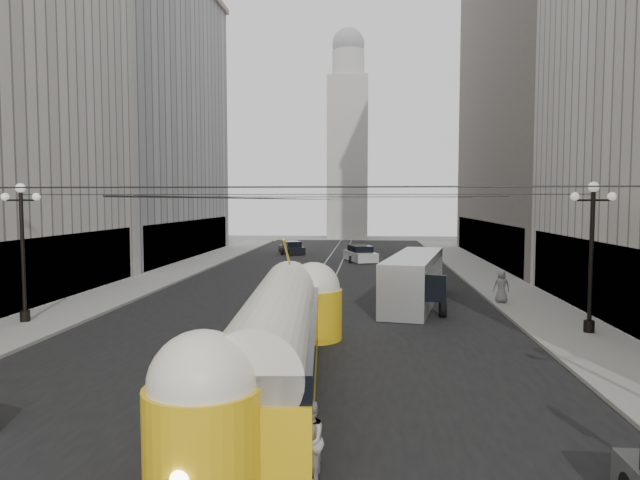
% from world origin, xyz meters
% --- Properties ---
extents(road, '(20.00, 85.00, 0.02)m').
position_xyz_m(road, '(0.00, 32.50, 0.00)').
color(road, black).
rests_on(road, ground).
extents(sidewalk_left, '(4.00, 72.00, 0.15)m').
position_xyz_m(sidewalk_left, '(-12.00, 36.00, 0.07)').
color(sidewalk_left, gray).
rests_on(sidewalk_left, ground).
extents(sidewalk_right, '(4.00, 72.00, 0.15)m').
position_xyz_m(sidewalk_right, '(12.00, 36.00, 0.07)').
color(sidewalk_right, gray).
rests_on(sidewalk_right, ground).
extents(rail_left, '(0.12, 85.00, 0.04)m').
position_xyz_m(rail_left, '(-0.75, 32.50, 0.00)').
color(rail_left, gray).
rests_on(rail_left, ground).
extents(rail_right, '(0.12, 85.00, 0.04)m').
position_xyz_m(rail_right, '(0.75, 32.50, 0.00)').
color(rail_right, gray).
rests_on(rail_right, ground).
extents(building_left_far, '(12.60, 28.60, 28.60)m').
position_xyz_m(building_left_far, '(-19.99, 48.00, 14.31)').
color(building_left_far, '#999999').
rests_on(building_left_far, ground).
extents(building_right_far, '(12.60, 32.60, 32.60)m').
position_xyz_m(building_right_far, '(20.00, 48.00, 16.31)').
color(building_right_far, '#514C47').
rests_on(building_right_far, ground).
extents(distant_tower, '(6.00, 6.00, 31.36)m').
position_xyz_m(distant_tower, '(0.00, 80.00, 14.97)').
color(distant_tower, '#B2AFA8').
rests_on(distant_tower, ground).
extents(lamppost_left_mid, '(1.86, 0.44, 6.37)m').
position_xyz_m(lamppost_left_mid, '(-12.60, 18.00, 3.74)').
color(lamppost_left_mid, black).
rests_on(lamppost_left_mid, sidewalk_left).
extents(lamppost_right_mid, '(1.86, 0.44, 6.37)m').
position_xyz_m(lamppost_right_mid, '(12.60, 18.00, 3.74)').
color(lamppost_right_mid, black).
rests_on(lamppost_right_mid, sidewalk_right).
extents(catenary, '(25.00, 72.00, 0.23)m').
position_xyz_m(catenary, '(0.12, 31.49, 5.88)').
color(catenary, black).
rests_on(catenary, ground).
extents(streetcar, '(3.36, 14.92, 3.25)m').
position_xyz_m(streetcar, '(0.50, 10.17, 1.59)').
color(streetcar, gold).
rests_on(streetcar, ground).
extents(city_bus, '(4.33, 11.09, 2.74)m').
position_xyz_m(city_bus, '(5.77, 24.89, 1.50)').
color(city_bus, '#B3B6B9').
rests_on(city_bus, ground).
extents(sedan_white_far, '(3.41, 5.17, 1.51)m').
position_xyz_m(sedan_white_far, '(2.44, 46.60, 0.69)').
color(sedan_white_far, silver).
rests_on(sedan_white_far, ground).
extents(sedan_dark_far, '(3.38, 4.69, 1.37)m').
position_xyz_m(sedan_dark_far, '(-5.02, 53.62, 0.62)').
color(sedan_dark_far, black).
rests_on(sedan_dark_far, ground).
extents(pedestrian_crossing_b, '(0.63, 0.80, 1.65)m').
position_xyz_m(pedestrian_crossing_b, '(2.06, 4.50, 0.83)').
color(pedestrian_crossing_b, '#A39F99').
rests_on(pedestrian_crossing_b, ground).
extents(pedestrian_sidewalk_right, '(0.89, 0.56, 1.79)m').
position_xyz_m(pedestrian_sidewalk_right, '(10.50, 24.87, 1.05)').
color(pedestrian_sidewalk_right, gray).
rests_on(pedestrian_sidewalk_right, sidewalk_right).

